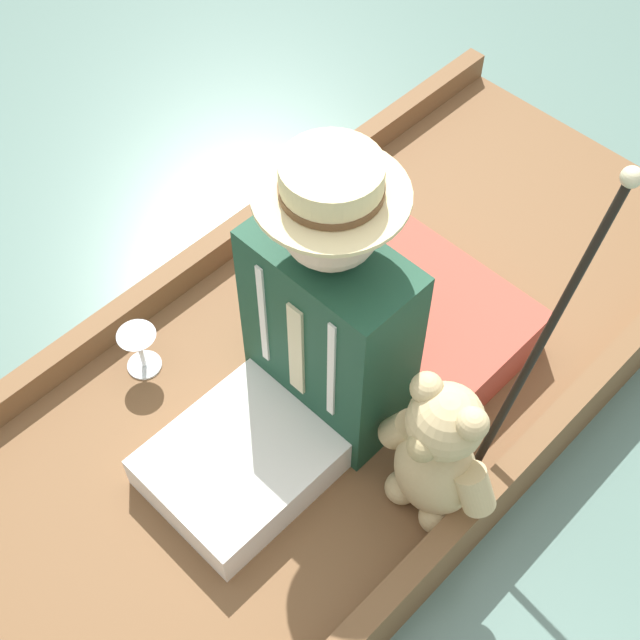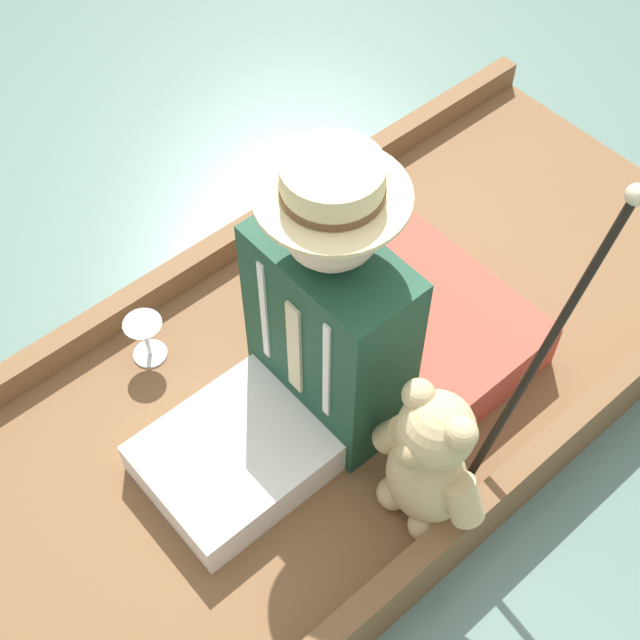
% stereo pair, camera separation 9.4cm
% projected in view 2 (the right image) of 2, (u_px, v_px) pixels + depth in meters
% --- Properties ---
extents(ground_plane, '(16.00, 16.00, 0.00)m').
position_uv_depth(ground_plane, '(325.00, 409.00, 2.45)').
color(ground_plane, slate).
extents(punt_boat, '(1.10, 2.57, 0.23)m').
position_uv_depth(punt_boat, '(326.00, 395.00, 2.39)').
color(punt_boat, brown).
rests_on(punt_boat, ground_plane).
extents(seat_cushion, '(0.55, 0.39, 0.15)m').
position_uv_depth(seat_cushion, '(429.00, 321.00, 2.37)').
color(seat_cushion, '#B24738').
rests_on(seat_cushion, punt_boat).
extents(seated_person, '(0.40, 0.67, 0.83)m').
position_uv_depth(seated_person, '(309.00, 341.00, 2.03)').
color(seated_person, white).
rests_on(seated_person, punt_boat).
extents(teddy_bear, '(0.33, 0.19, 0.47)m').
position_uv_depth(teddy_bear, '(428.00, 464.00, 1.96)').
color(teddy_bear, tan).
rests_on(teddy_bear, punt_boat).
extents(wine_glass, '(0.10, 0.10, 0.14)m').
position_uv_depth(wine_glass, '(144.00, 332.00, 2.31)').
color(wine_glass, silver).
rests_on(wine_glass, punt_boat).
extents(walking_cane, '(0.04, 0.36, 0.82)m').
position_uv_depth(walking_cane, '(554.00, 333.00, 1.85)').
color(walking_cane, black).
rests_on(walking_cane, punt_boat).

